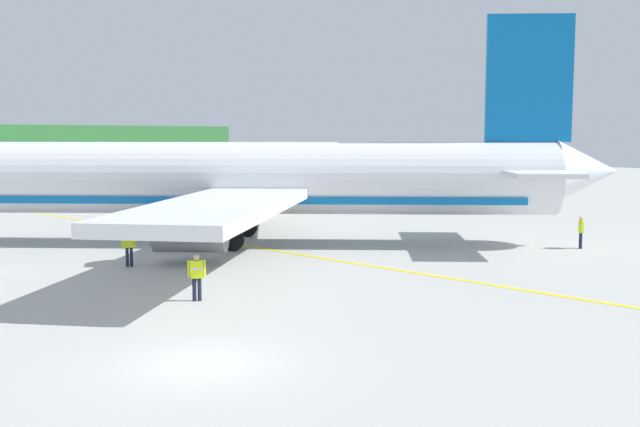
{
  "coord_description": "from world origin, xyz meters",
  "views": [
    {
      "loc": [
        -11.17,
        -14.86,
        5.79
      ],
      "look_at": [
        13.76,
        9.13,
        2.12
      ],
      "focal_mm": 41.83,
      "sensor_mm": 36.0,
      "label": 1
    }
  ],
  "objects": [
    {
      "name": "crew_loader_right",
      "position": [
        6.32,
        13.62,
        1.02
      ],
      "size": [
        0.58,
        0.4,
        1.72
      ],
      "color": "#191E33",
      "rests_on": "ground"
    },
    {
      "name": "airliner_foreground",
      "position": [
        13.66,
        16.19,
        3.39
      ],
      "size": [
        30.78,
        33.46,
        11.9
      ],
      "color": "silver",
      "rests_on": "ground"
    },
    {
      "name": "crew_loader_left",
      "position": [
        4.28,
        5.97,
        0.97
      ],
      "size": [
        0.52,
        0.45,
        1.64
      ],
      "color": "#191E33",
      "rests_on": "ground"
    },
    {
      "name": "crew_marshaller",
      "position": [
        25.17,
        1.64,
        0.97
      ],
      "size": [
        0.54,
        0.44,
        1.65
      ],
      "color": "#191E33",
      "rests_on": "ground"
    },
    {
      "name": "apron_guide_line",
      "position": [
        13.82,
        11.61,
        0.01
      ],
      "size": [
        0.3,
        60.0,
        0.01
      ],
      "primitive_type": "cube",
      "color": "yellow",
      "rests_on": "ground"
    }
  ]
}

